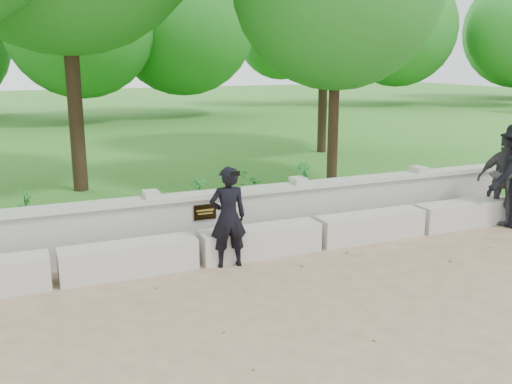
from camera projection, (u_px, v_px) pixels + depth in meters
ground at (247, 317)px, 6.70m from camera, size 80.00×80.00×0.00m
lawn at (90, 143)px, 19.20m from camera, size 40.00×22.00×0.25m
concrete_bench at (198, 249)px, 8.35m from camera, size 11.90×0.45×0.45m
parapet_wall at (184, 221)px, 8.92m from camera, size 12.50×0.35×0.90m
man_main at (228, 217)px, 8.16m from camera, size 0.57×0.51×1.48m
visitor_left at (511, 177)px, 10.20m from camera, size 0.93×0.77×1.75m
visitor_right at (505, 179)px, 10.33m from camera, size 1.03×0.85×1.64m
shrub_a at (25, 203)px, 9.78m from camera, size 0.32×0.36×0.57m
shrub_b at (305, 179)px, 11.44m from camera, size 0.45×0.46×0.66m
shrub_c at (253, 189)px, 10.68m from camera, size 0.74×0.73×0.63m
shrub_d at (199, 193)px, 10.52m from camera, size 0.41×0.41×0.55m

